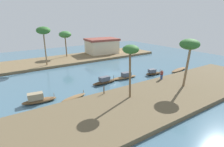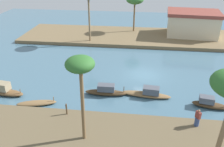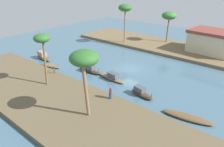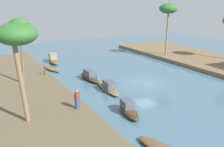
# 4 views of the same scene
# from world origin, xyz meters

# --- Properties ---
(river_water) EXTENTS (70.95, 70.95, 0.00)m
(river_water) POSITION_xyz_m (0.00, 0.00, 0.00)
(river_water) COLOR #476B7F
(river_water) RESTS_ON ground
(riverbank_left) EXTENTS (42.63, 10.50, 0.53)m
(riverbank_left) POSITION_xyz_m (0.00, -14.16, 0.27)
(riverbank_left) COLOR brown
(riverbank_left) RESTS_ON ground
(sampan_open_hull) EXTENTS (4.32, 1.70, 1.35)m
(sampan_open_hull) POSITION_xyz_m (-14.75, -6.32, 0.51)
(sampan_open_hull) COLOR brown
(sampan_open_hull) RESTS_ON river_water
(sampan_downstream_large) EXTENTS (5.18, 1.60, 1.11)m
(sampan_downstream_large) POSITION_xyz_m (0.29, -4.93, 0.38)
(sampan_downstream_large) COLOR brown
(sampan_downstream_large) RESTS_ON river_water
(sampan_with_tall_canopy) EXTENTS (3.94, 1.83, 0.80)m
(sampan_with_tall_canopy) POSITION_xyz_m (-10.55, -7.80, 0.19)
(sampan_with_tall_canopy) COLOR brown
(sampan_with_tall_canopy) RESTS_ON river_water
(sampan_foreground) EXTENTS (3.50, 1.62, 1.11)m
(sampan_foreground) POSITION_xyz_m (6.15, -6.16, 0.41)
(sampan_foreground) COLOR #47331E
(sampan_foreground) RESTS_ON river_water
(sampan_upstream_small) EXTENTS (4.35, 1.08, 1.20)m
(sampan_upstream_small) POSITION_xyz_m (-4.06, -5.12, 0.45)
(sampan_upstream_small) COLOR #47331E
(sampan_upstream_small) RESTS_ON river_water
(person_on_near_bank) EXTENTS (0.54, 0.54, 1.58)m
(person_on_near_bank) POSITION_xyz_m (4.23, -9.85, 1.20)
(person_on_near_bank) COLOR #33477A
(person_on_near_bank) RESTS_ON riverbank_left
(mooring_post) EXTENTS (0.14, 0.14, 1.05)m
(mooring_post) POSITION_xyz_m (-6.90, -9.60, 1.06)
(mooring_post) COLOR #4C3823
(mooring_post) RESTS_ON riverbank_left
(palm_tree_left_near) EXTENTS (2.02, 2.02, 6.79)m
(palm_tree_left_near) POSITION_xyz_m (-4.68, -12.30, 6.48)
(palm_tree_left_near) COLOR brown
(palm_tree_left_near) RESTS_ON riverbank_left
(palm_tree_left_far) EXTENTS (2.77, 2.77, 7.06)m
(palm_tree_left_far) POSITION_xyz_m (4.61, -14.01, 6.65)
(palm_tree_left_far) COLOR #7F6647
(palm_tree_left_far) RESTS_ON riverbank_left
(palm_tree_right_short) EXTENTS (2.84, 2.84, 8.08)m
(palm_tree_right_short) POSITION_xyz_m (-8.94, 10.47, 7.68)
(palm_tree_right_short) COLOR #7F6647
(palm_tree_right_short) RESTS_ON riverbank_right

